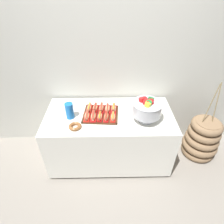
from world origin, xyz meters
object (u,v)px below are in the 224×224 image
hot_dog_7 (101,108)px  donut (75,126)px  cup_stack (70,111)px  hot_dog_9 (114,108)px  punch_bowl (147,108)px  floor_vase (202,139)px  hot_dog_8 (108,108)px  hot_dog_1 (93,116)px  hot_dog_0 (87,116)px  hot_dog_2 (100,117)px  hot_dog_5 (89,108)px  hot_dog_3 (106,117)px  hot_dog_4 (113,117)px  buffet_table (109,136)px  serving_tray (101,114)px  hot_dog_6 (95,108)px

hot_dog_7 → donut: hot_dog_7 is taller
cup_stack → donut: cup_stack is taller
hot_dog_9 → punch_bowl: bearing=-27.4°
floor_vase → hot_dog_8: (-1.28, 0.04, 0.50)m
hot_dog_7 → donut: size_ratio=1.25×
floor_vase → hot_dog_1: (-1.44, -0.12, 0.50)m
hot_dog_0 → hot_dog_2: bearing=-4.4°
hot_dog_5 → hot_dog_3: bearing=-40.7°
hot_dog_1 → hot_dog_2: size_ratio=1.14×
hot_dog_0 → hot_dog_5: (0.01, 0.16, -0.00)m
cup_stack → hot_dog_1: bearing=-5.9°
hot_dog_9 → punch_bowl: (0.36, -0.18, 0.13)m
hot_dog_7 → hot_dog_9: (0.15, -0.01, 0.00)m
hot_dog_2 → hot_dog_4: 0.15m
punch_bowl → hot_dog_2: bearing=176.5°
punch_bowl → donut: bearing=-171.6°
buffet_table → hot_dog_7: 0.41m
buffet_table → hot_dog_5: hot_dog_5 is taller
hot_dog_0 → hot_dog_5: hot_dog_0 is taller
floor_vase → donut: floor_vase is taller
buffet_table → hot_dog_0: 0.47m
hot_dog_5 → donut: 0.35m
serving_tray → hot_dog_7: hot_dog_7 is taller
hot_dog_0 → hot_dog_9: 0.34m
hot_dog_6 → hot_dog_7: bearing=-4.4°
hot_dog_3 → cup_stack: (-0.42, 0.04, 0.06)m
hot_dog_0 → hot_dog_2: 0.15m
punch_bowl → cup_stack: 0.87m
hot_dog_4 → donut: (-0.41, -0.14, -0.02)m
buffet_table → donut: donut is taller
hot_dog_8 → hot_dog_2: bearing=-118.9°
hot_dog_8 → cup_stack: bearing=-163.8°
hot_dog_1 → hot_dog_5: bearing=110.0°
floor_vase → hot_dog_8: size_ratio=6.08×
floor_vase → hot_dog_1: bearing=-175.4°
floor_vase → hot_dog_3: bearing=-174.4°
buffet_table → hot_dog_0: hot_dog_0 is taller
hot_dog_3 → hot_dog_2: bearing=175.6°
serving_tray → hot_dog_7: (0.01, 0.08, 0.03)m
hot_dog_6 → hot_dog_8: size_ratio=0.94×
hot_dog_4 → hot_dog_8: size_ratio=0.89×
floor_vase → donut: size_ratio=8.14×
hot_dog_5 → hot_dog_8: bearing=-4.4°
buffet_table → hot_dog_5: bearing=158.0°
hot_dog_3 → hot_dog_8: bearing=85.6°
hot_dog_2 → hot_dog_8: size_ratio=0.87×
hot_dog_3 → serving_tray: bearing=127.9°
hot_dog_8 → hot_dog_9: bearing=-4.4°
hot_dog_9 → donut: 0.52m
buffet_table → punch_bowl: 0.67m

